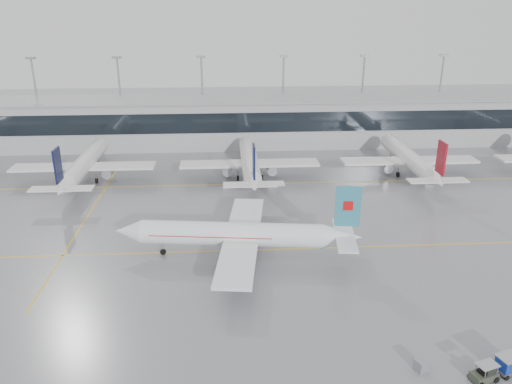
{
  "coord_description": "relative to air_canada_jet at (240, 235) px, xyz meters",
  "views": [
    {
      "loc": [
        -5.13,
        -68.52,
        35.65
      ],
      "look_at": [
        0.0,
        12.0,
        5.0
      ],
      "focal_mm": 35.0,
      "sensor_mm": 36.0,
      "label": 1
    }
  ],
  "objects": [
    {
      "name": "taxi_line_cross",
      "position": [
        -26.8,
        17.04,
        -3.66
      ],
      "size": [
        0.25,
        60.0,
        0.01
      ],
      "primitive_type": "cube",
      "color": "yellow",
      "rests_on": "ground"
    },
    {
      "name": "terminal_glass",
      "position": [
        3.2,
        56.49,
        3.83
      ],
      "size": [
        180.0,
        0.2,
        5.0
      ],
      "primitive_type": "cube",
      "color": "black",
      "rests_on": "ground"
    },
    {
      "name": "terminal",
      "position": [
        3.2,
        64.04,
        2.33
      ],
      "size": [
        180.0,
        15.0,
        12.0
      ],
      "primitive_type": "cube",
      "color": "#98999C",
      "rests_on": "ground"
    },
    {
      "name": "gse_unit",
      "position": [
        17.79,
        -25.92,
        -3.04
      ],
      "size": [
        1.62,
        1.57,
        1.27
      ],
      "primitive_type": "cube",
      "rotation": [
        0.0,
        0.0,
        0.4
      ],
      "color": "gray",
      "rests_on": "ground"
    },
    {
      "name": "taxi_line_main",
      "position": [
        3.2,
        2.04,
        -3.66
      ],
      "size": [
        120.0,
        0.25,
        0.01
      ],
      "primitive_type": "cube",
      "color": "yellow",
      "rests_on": "ground"
    },
    {
      "name": "parked_jet_b",
      "position": [
        -31.8,
        35.73,
        0.04
      ],
      "size": [
        29.64,
        36.96,
        11.72
      ],
      "rotation": [
        0.0,
        0.0,
        1.57
      ],
      "color": "silver",
      "rests_on": "ground"
    },
    {
      "name": "ground",
      "position": [
        3.2,
        2.04,
        -3.67
      ],
      "size": [
        320.0,
        320.0,
        0.0
      ],
      "primitive_type": "plane",
      "color": "gray",
      "rests_on": "ground"
    },
    {
      "name": "baggage_cart",
      "position": [
        26.91,
        -26.67,
        -2.46
      ],
      "size": [
        3.73,
        2.77,
        2.06
      ],
      "rotation": [
        0.0,
        0.0,
        0.31
      ],
      "color": "gray",
      "rests_on": "ground"
    },
    {
      "name": "terminal_roof",
      "position": [
        3.2,
        64.04,
        8.53
      ],
      "size": [
        182.0,
        16.0,
        0.4
      ],
      "primitive_type": "cube",
      "color": "gray",
      "rests_on": "ground"
    },
    {
      "name": "light_masts",
      "position": [
        3.2,
        70.04,
        9.67
      ],
      "size": [
        156.4,
        1.0,
        22.6
      ],
      "color": "gray",
      "rests_on": "ground"
    },
    {
      "name": "air_canada_jet",
      "position": [
        0.0,
        0.0,
        0.0
      ],
      "size": [
        36.76,
        29.64,
        11.56
      ],
      "rotation": [
        0.0,
        0.0,
        3.02
      ],
      "color": "white",
      "rests_on": "ground"
    },
    {
      "name": "baggage_tug",
      "position": [
        23.48,
        -27.77,
        -2.99
      ],
      "size": [
        4.06,
        2.39,
        1.94
      ],
      "rotation": [
        0.0,
        0.0,
        0.31
      ],
      "color": "#32382C",
      "rests_on": "ground"
    },
    {
      "name": "parked_jet_c",
      "position": [
        3.2,
        35.73,
        0.04
      ],
      "size": [
        29.64,
        36.96,
        11.72
      ],
      "rotation": [
        0.0,
        0.0,
        1.57
      ],
      "color": "silver",
      "rests_on": "ground"
    },
    {
      "name": "taxi_line_north",
      "position": [
        3.2,
        32.04,
        -3.66
      ],
      "size": [
        120.0,
        0.25,
        0.01
      ],
      "primitive_type": "cube",
      "color": "yellow",
      "rests_on": "ground"
    },
    {
      "name": "parked_jet_d",
      "position": [
        38.2,
        35.73,
        0.04
      ],
      "size": [
        29.64,
        36.96,
        11.72
      ],
      "rotation": [
        0.0,
        0.0,
        1.57
      ],
      "color": "silver",
      "rests_on": "ground"
    }
  ]
}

